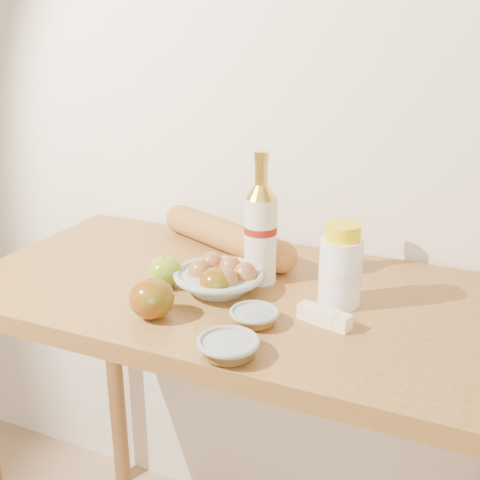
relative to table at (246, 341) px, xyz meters
name	(u,v)px	position (x,y,z in m)	size (l,w,h in m)	color
back_wall	(303,79)	(0.00, 0.33, 0.52)	(3.50, 0.02, 2.60)	white
table	(246,341)	(0.00, 0.00, 0.00)	(1.20, 0.60, 0.90)	#A77436
bourbon_bottle	(261,230)	(0.01, 0.05, 0.24)	(0.08, 0.08, 0.28)	beige
cream_bottle	(341,267)	(0.19, 0.01, 0.20)	(0.11, 0.11, 0.17)	white
egg_bowl	(220,278)	(-0.05, -0.03, 0.15)	(0.23, 0.23, 0.07)	#97A5A0
baguette	(226,236)	(-0.13, 0.19, 0.16)	(0.44, 0.24, 0.07)	#C5863C
apple_yellowgreen	(165,272)	(-0.16, -0.06, 0.16)	(0.08, 0.08, 0.07)	#A6A421
apple_redgreen_front	(152,298)	(-0.11, -0.19, 0.16)	(0.10, 0.10, 0.08)	#981108
apple_redgreen_right	(217,283)	(-0.04, -0.06, 0.16)	(0.07, 0.07, 0.07)	#931408
sugar_bowl	(228,347)	(0.08, -0.25, 0.14)	(0.11, 0.11, 0.03)	gray
syrup_bowl	(254,316)	(0.07, -0.13, 0.14)	(0.11, 0.11, 0.03)	gray
butter_stick	(324,317)	(0.19, -0.08, 0.14)	(0.11, 0.05, 0.03)	#FFF2C5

